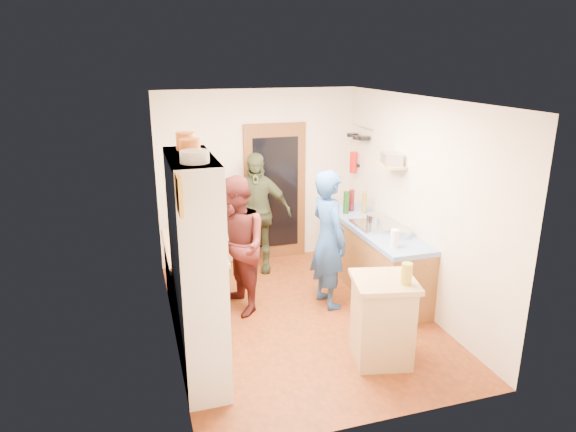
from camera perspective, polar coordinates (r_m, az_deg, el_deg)
name	(u,v)px	position (r m, az deg, el deg)	size (l,w,h in m)	color
floor	(300,317)	(6.40, 1.32, -11.13)	(3.00, 4.00, 0.02)	maroon
ceiling	(301,98)	(5.64, 1.51, 12.96)	(3.00, 4.00, 0.02)	silver
wall_back	(258,177)	(7.76, -3.31, 4.35)	(3.00, 0.02, 2.60)	silver
wall_front	(381,287)	(4.16, 10.29, -7.72)	(3.00, 0.02, 2.60)	silver
wall_left	(166,227)	(5.62, -13.37, -1.20)	(0.02, 4.00, 2.60)	silver
wall_right	(417,204)	(6.51, 14.12, 1.30)	(0.02, 4.00, 2.60)	silver
door_frame	(275,192)	(7.84, -1.43, 2.63)	(0.95, 0.06, 2.10)	brown
door_glass	(276,193)	(7.81, -1.36, 2.57)	(0.70, 0.02, 1.70)	black
hutch_body	(197,271)	(4.95, -10.08, -6.01)	(0.40, 1.20, 2.20)	white
hutch_top_shelf	(190,158)	(4.64, -10.79, 6.34)	(0.40, 1.14, 0.04)	white
plate_stack	(195,157)	(4.32, -10.34, 6.51)	(0.24, 0.24, 0.10)	white
orange_pot_a	(190,147)	(4.63, -10.86, 7.50)	(0.19, 0.19, 0.15)	orange
orange_pot_b	(186,141)	(4.93, -11.29, 8.16)	(0.18, 0.18, 0.16)	orange
left_counter_base	(195,282)	(6.37, -10.34, -7.19)	(0.60, 1.40, 0.85)	brown
left_counter_top	(193,247)	(6.20, -10.56, -3.40)	(0.64, 1.44, 0.05)	tan
toaster	(201,249)	(5.77, -9.62, -3.68)	(0.26, 0.17, 0.19)	white
kettle	(189,243)	(5.99, -10.89, -2.98)	(0.16, 0.16, 0.18)	white
orange_bowl	(197,236)	(6.36, -10.08, -2.21)	(0.19, 0.19, 0.09)	orange
chopping_board	(188,228)	(6.76, -11.04, -1.34)	(0.30, 0.22, 0.03)	tan
right_counter_base	(372,259)	(7.06, 9.36, -4.69)	(0.60, 2.20, 0.84)	brown
right_counter_top	(374,227)	(6.91, 9.54, -1.23)	(0.62, 2.22, 0.06)	#0E3BB2
hob	(377,225)	(6.83, 9.83, -1.01)	(0.55, 0.58, 0.04)	silver
pot_on_hob	(375,220)	(6.75, 9.61, -0.39)	(0.22, 0.22, 0.14)	silver
bottle_a	(346,202)	(7.31, 6.47, 1.52)	(0.08, 0.08, 0.32)	#143F14
bottle_b	(352,200)	(7.45, 7.09, 1.74)	(0.08, 0.08, 0.31)	#591419
bottle_c	(364,203)	(7.38, 8.46, 1.48)	(0.07, 0.07, 0.30)	olive
paper_towel	(394,239)	(6.11, 11.75, -2.47)	(0.10, 0.10, 0.22)	white
mixing_bowl	(400,233)	(6.50, 12.38, -1.84)	(0.27, 0.27, 0.10)	silver
island_base	(382,322)	(5.46, 10.41, -11.52)	(0.55, 0.55, 0.86)	tan
island_top	(385,282)	(5.26, 10.68, -7.17)	(0.62, 0.62, 0.05)	tan
cutting_board	(378,279)	(5.29, 10.02, -6.88)	(0.35, 0.28, 0.02)	white
oil_jar	(407,274)	(5.15, 13.05, -6.26)	(0.11, 0.11, 0.22)	#AD9E2D
pan_rail	(363,127)	(7.65, 8.32, 9.73)	(0.02, 0.02, 0.65)	silver
pan_hang_a	(364,138)	(7.49, 8.43, 8.56)	(0.18, 0.18, 0.05)	black
pan_hang_b	(358,137)	(7.67, 7.78, 8.64)	(0.16, 0.16, 0.05)	black
pan_hang_c	(352,135)	(7.85, 7.17, 8.93)	(0.17, 0.17, 0.05)	black
wall_shelf	(391,166)	(6.73, 11.39, 5.50)	(0.26, 0.42, 0.03)	tan
radio	(392,159)	(6.71, 11.43, 6.26)	(0.22, 0.30, 0.15)	silver
ext_bracket	(357,165)	(7.91, 7.66, 5.60)	(0.06, 0.10, 0.04)	black
fire_extinguisher	(353,162)	(7.88, 7.27, 5.93)	(0.11, 0.11, 0.32)	red
picture_frame	(179,195)	(3.92, -11.99, 2.32)	(0.03, 0.25, 0.30)	gold
person_hob	(332,240)	(6.36, 4.90, -2.63)	(0.64, 0.42, 1.75)	#24488F
person_left	(238,245)	(6.26, -5.63, -3.21)	(0.83, 0.65, 1.71)	#491919
person_back	(256,213)	(7.40, -3.55, 0.35)	(1.03, 0.43, 1.76)	#353D26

